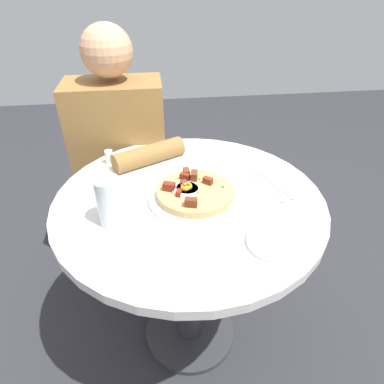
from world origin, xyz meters
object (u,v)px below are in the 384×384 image
(knife, at_px, (266,187))
(person_seated, at_px, (124,177))
(breakfast_pizza, at_px, (194,191))
(water_glass, at_px, (109,202))
(bread_plate, at_px, (276,242))
(salt_shaker, at_px, (109,157))
(pepper_shaker, at_px, (124,163))
(dining_table, at_px, (189,237))
(fork, at_px, (275,184))
(pizza_plate, at_px, (195,197))

(knife, bearing_deg, person_seated, 27.19)
(breakfast_pizza, height_order, water_glass, water_glass)
(bread_plate, xyz_separation_m, knife, (0.05, 0.25, 0.00))
(person_seated, xyz_separation_m, water_glass, (0.01, -0.57, 0.27))
(salt_shaker, distance_m, pepper_shaker, 0.07)
(dining_table, xyz_separation_m, salt_shaker, (-0.26, 0.24, 0.19))
(fork, height_order, water_glass, water_glass)
(person_seated, relative_size, knife, 6.31)
(fork, bearing_deg, bread_plate, 142.90)
(dining_table, distance_m, knife, 0.30)
(breakfast_pizza, bearing_deg, fork, 7.75)
(fork, bearing_deg, breakfast_pizza, 78.87)
(salt_shaker, bearing_deg, pizza_plate, -43.35)
(breakfast_pizza, distance_m, fork, 0.27)
(bread_plate, distance_m, fork, 0.27)
(fork, bearing_deg, water_glass, 84.17)
(knife, distance_m, pepper_shaker, 0.48)
(pizza_plate, xyz_separation_m, pepper_shaker, (-0.22, 0.20, 0.02))
(pepper_shaker, bearing_deg, pizza_plate, -43.05)
(fork, xyz_separation_m, salt_shaker, (-0.53, 0.22, 0.02))
(pepper_shaker, bearing_deg, dining_table, -43.22)
(pepper_shaker, bearing_deg, fork, -19.07)
(pepper_shaker, bearing_deg, salt_shaker, 135.43)
(bread_plate, height_order, pepper_shaker, pepper_shaker)
(bread_plate, bearing_deg, water_glass, 161.12)
(water_glass, bearing_deg, breakfast_pizza, 18.77)
(knife, relative_size, water_glass, 1.31)
(dining_table, relative_size, water_glass, 5.99)
(pizza_plate, relative_size, pepper_shaker, 5.32)
(knife, height_order, water_glass, water_glass)
(bread_plate, height_order, salt_shaker, salt_shaker)
(knife, bearing_deg, pepper_shaker, 49.41)
(pizza_plate, xyz_separation_m, breakfast_pizza, (-0.00, 0.00, 0.02))
(bread_plate, distance_m, knife, 0.25)
(bread_plate, xyz_separation_m, water_glass, (-0.42, 0.14, 0.06))
(pizza_plate, xyz_separation_m, bread_plate, (0.18, -0.22, -0.00))
(breakfast_pizza, xyz_separation_m, salt_shaker, (-0.27, 0.26, -0.00))
(breakfast_pizza, distance_m, salt_shaker, 0.37)
(dining_table, height_order, breakfast_pizza, breakfast_pizza)
(fork, bearing_deg, person_seated, 29.86)
(pizza_plate, height_order, bread_plate, pizza_plate)
(pizza_plate, relative_size, water_glass, 2.05)
(water_glass, distance_m, pepper_shaker, 0.29)
(water_glass, bearing_deg, bread_plate, -18.88)
(bread_plate, xyz_separation_m, pepper_shaker, (-0.40, 0.43, 0.02))
(person_seated, relative_size, pepper_shaker, 21.45)
(salt_shaker, bearing_deg, fork, -22.26)
(fork, relative_size, knife, 1.00)
(breakfast_pizza, height_order, fork, breakfast_pizza)
(knife, distance_m, salt_shaker, 0.55)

